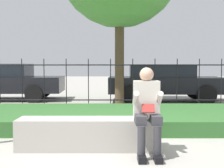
% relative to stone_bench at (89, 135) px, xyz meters
% --- Properties ---
extents(ground_plane, '(60.00, 60.00, 0.00)m').
position_rel_stone_bench_xyz_m(ground_plane, '(0.33, 0.00, -0.22)').
color(ground_plane, '#A8A399').
extents(stone_bench, '(2.21, 0.51, 0.48)m').
position_rel_stone_bench_xyz_m(stone_bench, '(0.00, 0.00, 0.00)').
color(stone_bench, '#ADA89E').
rests_on(stone_bench, ground_plane).
extents(person_seated_reader, '(0.42, 0.73, 1.28)m').
position_rel_stone_bench_xyz_m(person_seated_reader, '(0.89, -0.29, 0.49)').
color(person_seated_reader, black).
rests_on(person_seated_reader, ground_plane).
extents(grass_berm, '(10.33, 2.70, 0.29)m').
position_rel_stone_bench_xyz_m(grass_berm, '(0.33, 2.05, -0.07)').
color(grass_berm, '#33662D').
rests_on(grass_berm, ground_plane).
extents(iron_fence, '(8.33, 0.03, 1.49)m').
position_rel_stone_bench_xyz_m(iron_fence, '(0.33, 4.16, 0.57)').
color(iron_fence, black).
rests_on(iron_fence, ground_plane).
extents(car_parked_center, '(4.10, 1.98, 1.33)m').
position_rel_stone_bench_xyz_m(car_parked_center, '(2.24, 6.35, 0.50)').
color(car_parked_center, black).
rests_on(car_parked_center, ground_plane).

